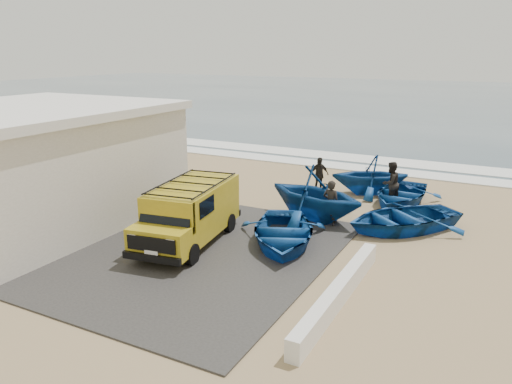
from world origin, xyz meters
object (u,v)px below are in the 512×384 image
at_px(boat_mid_left, 315,193).
at_px(fisherman_back, 319,175).
at_px(boat_mid_right, 400,194).
at_px(fisherman_front, 331,204).
at_px(building, 30,164).
at_px(fisherman_middle, 391,183).
at_px(van, 190,211).
at_px(boat_near_left, 282,232).
at_px(parapet, 339,293).
at_px(boat_far_left, 370,175).
at_px(boat_near_right, 402,218).

relative_size(boat_mid_left, fisherman_back, 2.47).
relative_size(boat_mid_left, boat_mid_right, 1.00).
bearing_deg(boat_mid_right, fisherman_front, -107.43).
height_order(building, fisherman_middle, building).
xyz_separation_m(building, fisherman_front, (10.36, 4.40, -1.29)).
bearing_deg(van, building, 177.32).
height_order(boat_near_left, boat_mid_right, boat_near_left).
bearing_deg(van, parapet, -24.82).
xyz_separation_m(boat_near_left, boat_far_left, (0.90, 7.43, 0.45)).
height_order(building, van, building).
xyz_separation_m(boat_mid_left, boat_mid_right, (2.46, 3.63, -0.64)).
relative_size(boat_far_left, fisherman_front, 1.95).
bearing_deg(parapet, boat_near_left, 135.13).
bearing_deg(building, boat_mid_right, 35.06).
distance_m(boat_near_left, boat_near_right, 4.60).
distance_m(boat_far_left, fisherman_front, 4.94).
distance_m(van, boat_near_right, 7.57).
relative_size(boat_mid_left, boat_far_left, 1.18).
height_order(boat_near_right, boat_far_left, boat_far_left).
xyz_separation_m(building, parapet, (12.50, -1.00, -1.89)).
xyz_separation_m(van, boat_far_left, (3.73, 8.66, -0.21)).
distance_m(building, parapet, 12.68).
distance_m(boat_near_right, boat_mid_right, 3.32).
bearing_deg(boat_mid_right, boat_near_left, -105.62).
relative_size(fisherman_front, fisherman_middle, 0.96).
relative_size(boat_mid_left, fisherman_middle, 2.20).
distance_m(van, boat_mid_left, 5.01).
relative_size(boat_near_left, fisherman_front, 2.44).
bearing_deg(boat_near_left, boat_near_right, 22.36).
height_order(building, fisherman_back, building).
bearing_deg(boat_near_left, fisherman_front, 48.88).
bearing_deg(fisherman_back, boat_near_left, -124.75).
height_order(boat_far_left, fisherman_back, boat_far_left).
bearing_deg(boat_mid_left, building, 131.23).
relative_size(boat_near_left, boat_far_left, 1.26).
bearing_deg(fisherman_front, van, 52.89).
xyz_separation_m(parapet, van, (-5.76, 1.69, 0.82)).
relative_size(van, boat_mid_left, 1.25).
relative_size(boat_mid_right, fisherman_front, 2.29).
xyz_separation_m(boat_mid_right, fisherman_front, (-1.67, -4.04, 0.46)).
bearing_deg(fisherman_front, boat_mid_right, -105.31).
bearing_deg(boat_mid_left, boat_far_left, 3.33).
distance_m(boat_near_left, fisherman_middle, 6.61).
bearing_deg(fisherman_back, fisherman_middle, -51.49).
bearing_deg(parapet, boat_mid_left, 116.70).
relative_size(boat_near_right, boat_mid_left, 1.10).
bearing_deg(building, boat_near_right, 22.21).
bearing_deg(fisherman_back, parapet, -111.72).
height_order(fisherman_front, fisherman_back, fisherman_front).
height_order(fisherman_front, fisherman_middle, fisherman_middle).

